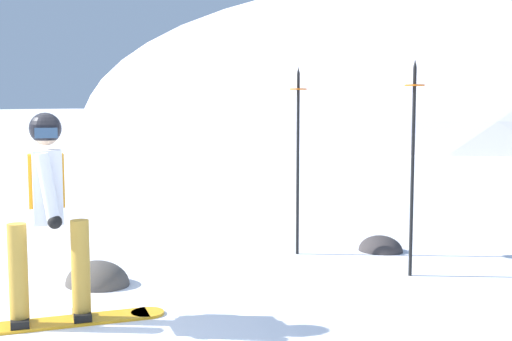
# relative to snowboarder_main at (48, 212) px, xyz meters

# --- Properties ---
(ridge_peak_main) EXTENTS (42.19, 37.97, 17.65)m
(ridge_peak_main) POSITION_rel_snowboarder_main_xyz_m (-7.97, 36.91, -0.92)
(ridge_peak_main) COLOR white
(ridge_peak_main) RESTS_ON ground
(snowboarder_main) EXTENTS (1.30, 1.46, 1.71)m
(snowboarder_main) POSITION_rel_snowboarder_main_xyz_m (0.00, 0.00, 0.00)
(snowboarder_main) COLOR orange
(snowboarder_main) RESTS_ON ground
(piste_marker_near) EXTENTS (0.20, 0.20, 2.23)m
(piste_marker_near) POSITION_rel_snowboarder_main_xyz_m (2.09, 2.93, 0.34)
(piste_marker_near) COLOR black
(piste_marker_near) RESTS_ON ground
(piste_marker_far) EXTENTS (0.20, 0.20, 2.21)m
(piste_marker_far) POSITION_rel_snowboarder_main_xyz_m (0.63, 3.24, 0.33)
(piste_marker_far) COLOR black
(piste_marker_far) RESTS_ON ground
(rock_mid) EXTENTS (0.54, 0.46, 0.38)m
(rock_mid) POSITION_rel_snowboarder_main_xyz_m (1.44, 3.88, -0.92)
(rock_mid) COLOR #383333
(rock_mid) RESTS_ON ground
(rock_small) EXTENTS (0.67, 0.57, 0.47)m
(rock_small) POSITION_rel_snowboarder_main_xyz_m (-0.49, 1.06, -0.92)
(rock_small) COLOR #4C4742
(rock_small) RESTS_ON ground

